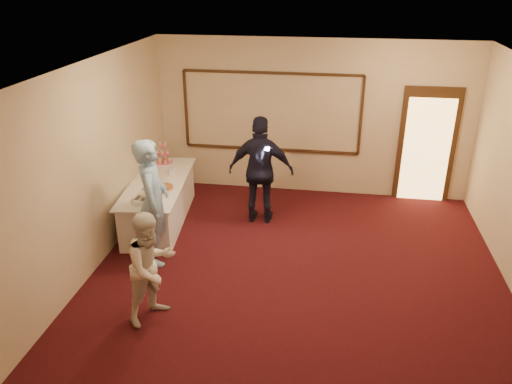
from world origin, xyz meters
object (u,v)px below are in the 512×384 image
plate_stack_a (153,177)px  plate_stack_b (173,171)px  tart (165,187)px  buffet_table (160,201)px  cupcake_stand (164,154)px  guest (261,171)px  man (153,202)px  pavlova_tray (149,195)px  woman (151,267)px

plate_stack_a → plate_stack_b: 0.41m
plate_stack_b → tart: bearing=-84.0°
buffet_table → tart: 0.55m
tart → buffet_table: bearing=128.8°
cupcake_stand → guest: guest is taller
plate_stack_a → plate_stack_b: plate_stack_b is taller
cupcake_stand → man: 2.21m
pavlova_tray → plate_stack_a: (-0.20, 0.73, -0.02)m
plate_stack_b → guest: guest is taller
plate_stack_b → woman: size_ratio=0.12×
pavlova_tray → plate_stack_b: size_ratio=3.33×
buffet_table → guest: bearing=10.3°
buffet_table → plate_stack_a: bearing=179.5°
pavlova_tray → plate_stack_b: pavlova_tray is taller
cupcake_stand → guest: size_ratio=0.24×
plate_stack_b → pavlova_tray: bearing=-92.5°
tart → woman: woman is taller
tart → man: bearing=-81.4°
buffet_table → man: size_ratio=1.26×
buffet_table → pavlova_tray: 0.88m
plate_stack_a → guest: 1.86m
buffet_table → cupcake_stand: cupcake_stand is taller
cupcake_stand → woman: 3.61m
pavlova_tray → plate_stack_a: size_ratio=3.49×
pavlova_tray → tart: (0.11, 0.44, -0.06)m
man → guest: 2.07m
buffet_table → man: 1.41m
plate_stack_a → plate_stack_b: (0.24, 0.33, 0.00)m
cupcake_stand → woman: woman is taller
plate_stack_b → tart: size_ratio=0.59×
woman → plate_stack_b: bearing=43.1°
plate_stack_b → woman: bearing=-77.5°
buffet_table → tart: tart is taller
buffet_table → guest: size_ratio=1.29×
plate_stack_a → cupcake_stand: bearing=97.3°
tart → cupcake_stand: bearing=109.4°
buffet_table → woman: bearing=-72.5°
cupcake_stand → man: man is taller
tart → man: 0.96m
man → woman: bearing=-175.4°
tart → pavlova_tray: bearing=-104.3°
plate_stack_a → guest: bearing=9.8°
buffet_table → cupcake_stand: bearing=101.9°
cupcake_stand → plate_stack_a: size_ratio=2.72×
pavlova_tray → cupcake_stand: size_ratio=1.28×
cupcake_stand → buffet_table: bearing=-78.1°
plate_stack_a → man: bearing=-69.9°
buffet_table → guest: (1.76, 0.32, 0.57)m
plate_stack_b → man: bearing=-82.5°
woman → man: bearing=48.7°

